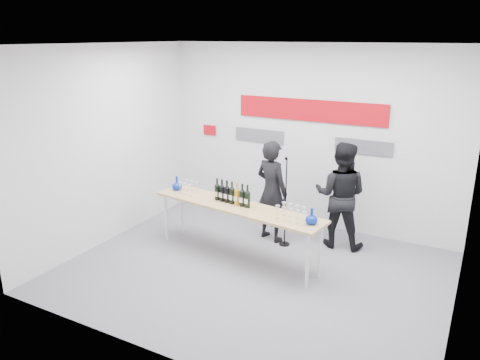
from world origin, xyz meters
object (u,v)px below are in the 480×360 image
Objects in this scene: mic_stand at (285,219)px; tasting_table at (237,209)px; presenter_right at (340,195)px; presenter_left at (272,191)px.

tasting_table is at bearing -119.57° from mic_stand.
tasting_table is 1.93× the size of mic_stand.
presenter_right reaches higher than tasting_table.
presenter_right is 0.91m from mic_stand.
presenter_right reaches higher than presenter_left.
presenter_left is 0.98× the size of presenter_right.
presenter_left is 1.13× the size of mic_stand.
mic_stand is at bearing 22.18° from presenter_right.
mic_stand is (0.28, -0.11, -0.37)m from presenter_left.
presenter_left reaches higher than tasting_table.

